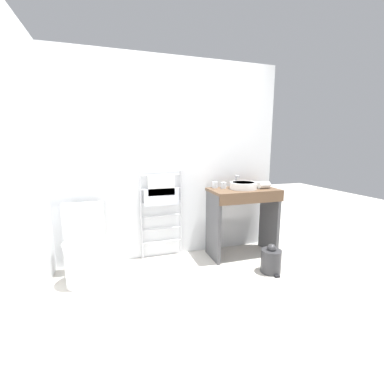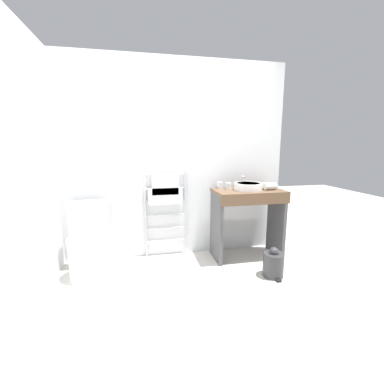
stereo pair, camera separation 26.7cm
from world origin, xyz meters
name	(u,v)px [view 1 (the left image)]	position (x,y,z in m)	size (l,w,h in m)	color
ground_plane	(203,316)	(0.00, 0.00, 0.00)	(12.00, 12.00, 0.00)	beige
wall_back	(167,161)	(0.00, 1.34, 1.20)	(2.88, 0.12, 2.41)	silver
wall_side	(19,168)	(-1.38, 0.64, 1.20)	(0.12, 1.91, 2.41)	silver
toilet	(84,250)	(-0.97, 0.92, 0.33)	(0.40, 0.51, 0.79)	white
towel_radiator	(161,197)	(-0.10, 1.23, 0.77)	(0.52, 0.06, 1.08)	silver
vanity_counter	(243,212)	(0.89, 0.99, 0.57)	(0.83, 0.48, 0.86)	brown
sink_basin	(243,185)	(0.88, 1.00, 0.90)	(0.33, 0.33, 0.08)	white
faucet	(237,179)	(0.88, 1.18, 0.96)	(0.02, 0.10, 0.15)	silver
cup_near_wall	(215,185)	(0.58, 1.17, 0.90)	(0.07, 0.07, 0.08)	silver
cup_near_edge	(224,185)	(0.67, 1.11, 0.90)	(0.07, 0.07, 0.08)	silver
hair_dryer	(264,185)	(1.15, 0.96, 0.90)	(0.19, 0.17, 0.09)	white
trash_bin	(271,260)	(0.97, 0.47, 0.14)	(0.22, 0.25, 0.33)	#333335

